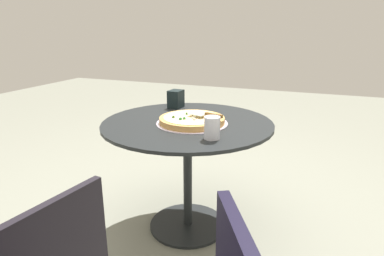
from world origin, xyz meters
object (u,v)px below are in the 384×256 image
Objects in this scene: napkin_dispenser at (176,99)px; pizza_on_tray at (192,120)px; drinking_cup at (212,128)px; patio_table at (188,147)px; pizza_server at (206,114)px.

pizza_on_tray is at bearing -139.07° from napkin_dispenser.
drinking_cup is 0.95× the size of napkin_dispenser.
pizza_on_tray is at bearing -32.98° from patio_table.
napkin_dispenser reaches higher than drinking_cup.
drinking_cup reaches higher than pizza_server.
napkin_dispenser is (-0.33, 0.32, -0.00)m from pizza_server.
patio_table is 2.43× the size of pizza_on_tray.
drinking_cup is at bearing -64.49° from pizza_server.
pizza_server is at bearing 6.96° from pizza_on_tray.
pizza_on_tray is (0.04, -0.02, 0.17)m from patio_table.
pizza_on_tray is at bearing -173.04° from pizza_server.
patio_table is 8.43× the size of napkin_dispenser.
patio_table is 0.18m from pizza_on_tray.
pizza_server is at bearing -6.94° from patio_table.
pizza_server is 1.93× the size of drinking_cup.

